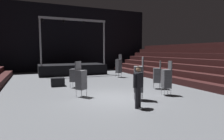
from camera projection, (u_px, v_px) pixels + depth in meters
ground_plane at (114, 99)px, 9.65m from camera, size 22.00×30.00×0.10m
arena_end_wall at (65, 38)px, 22.97m from camera, size 22.00×0.30×8.00m
bleacher_bank_right at (213, 63)px, 13.69m from camera, size 5.25×24.00×3.15m
stage_riser at (72, 68)px, 19.65m from camera, size 6.70×3.29×5.56m
man_with_tie at (138, 84)px, 7.80m from camera, size 0.56×0.37×1.79m
chair_stack_front_left at (157, 75)px, 11.90m from camera, size 0.60×0.60×1.79m
chair_stack_front_right at (74, 75)px, 12.26m from camera, size 0.62×0.62×1.71m
chair_stack_mid_left at (119, 66)px, 17.28m from camera, size 0.54×0.54×2.14m
chair_stack_mid_right at (139, 79)px, 9.13m from camera, size 0.59×0.59×2.14m
chair_stack_mid_centre at (81, 79)px, 9.76m from camera, size 0.61×0.61×1.88m
chair_stack_rear_left at (167, 78)px, 10.14m from camera, size 0.54×0.54×1.88m
equipment_road_case at (58, 82)px, 12.85m from camera, size 0.93×0.64×0.56m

